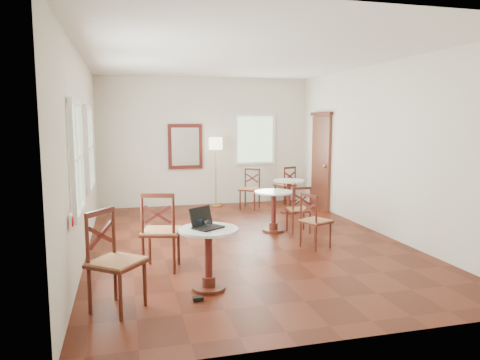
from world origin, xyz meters
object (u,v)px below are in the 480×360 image
Objects in this scene: chair_near_a at (161,231)px; chair_back_a at (286,185)px; cafe_table_near at (209,252)px; chair_near_b at (115,261)px; floor_lamp at (216,148)px; cafe_table_mid at (274,207)px; navy_mug at (199,223)px; water_glass at (208,224)px; cafe_table_back at (289,193)px; chair_mid_b at (315,221)px; chair_mid_a at (299,209)px; laptop at (205,223)px; mouse at (208,227)px; power_adapter at (198,299)px; chair_back_b at (250,189)px.

chair_back_a is at bearing -113.12° from chair_near_a.
cafe_table_near is 0.70× the size of chair_near_b.
cafe_table_mid is at bearing -78.28° from floor_lamp.
navy_mug is 1.26× the size of water_glass.
chair_near_b reaches higher than cafe_table_back.
chair_mid_b is (1.95, 1.33, -0.03)m from cafe_table_near.
laptop reaches higher than chair_mid_a.
chair_near_a reaches higher than chair_near_b.
mouse reaches higher than power_adapter.
water_glass is at bearing -123.71° from cafe_table_mid.
laptop reaches higher than mouse.
chair_mid_a is 2.95m from chair_back_a.
water_glass is (-2.89, -5.15, 0.35)m from chair_back_a.
chair_back_b is at bearing 68.50° from cafe_table_near.
cafe_table_back is 1.68× the size of laptop.
chair_mid_b is 2.38m from mouse.
water_glass is (-1.86, -4.71, 0.34)m from chair_back_b.
power_adapter is (-0.15, -0.36, -0.78)m from laptop.
mouse is at bearing 43.38° from cafe_table_near.
chair_mid_a is at bearing -30.08° from chair_mid_b.
cafe_table_mid is 0.87× the size of chair_mid_a.
cafe_table_back is at bearing -34.81° from chair_mid_b.
cafe_table_near is 1.75× the size of laptop.
chair_back_a reaches higher than cafe_table_mid.
floor_lamp reaches higher than chair_back_a.
chair_back_a is (2.88, 5.15, -0.02)m from cafe_table_near.
chair_mid_b is 2.72m from power_adapter.
chair_back_a reaches higher than cafe_table_near.
floor_lamp reaches higher than mouse.
water_glass is at bearing -162.89° from cafe_table_near.
cafe_table_near is 0.33m from water_glass.
chair_mid_a is at bearing 47.86° from water_glass.
water_glass reaches higher than cafe_table_back.
chair_mid_b is 8.80× the size of water_glass.
chair_near_b is (-0.58, -1.18, -0.00)m from chair_near_a.
chair_mid_a is 6.76× the size of navy_mug.
laptop reaches higher than chair_back_b.
chair_near_b is 9.37× the size of power_adapter.
chair_back_b is 5.07m from water_glass.
cafe_table_near is at bearing 134.46° from chair_near_a.
mouse is 0.67× the size of navy_mug.
chair_near_b is 1.13m from laptop.
laptop is (-2.11, -2.26, 0.38)m from chair_mid_a.
chair_back_b is at bearing 68.42° from water_glass.
chair_back_a is at bearing 60.73° from cafe_table_near.
cafe_table_mid is 3.04m from water_glass.
chair_mid_a is 0.93× the size of chair_back_b.
water_glass is (-1.96, -1.34, 0.36)m from chair_mid_b.
power_adapter is (-0.08, -0.40, -0.77)m from navy_mug.
chair_mid_a is at bearing 49.12° from power_adapter.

